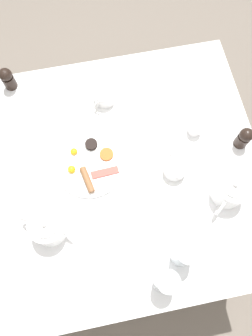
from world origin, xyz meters
The scene contains 15 objects.
ground_plane centered at (0.00, 0.00, 0.00)m, with size 8.00×8.00×0.00m, color #70665B.
table centered at (0.00, 0.00, 0.69)m, with size 1.05×1.07×0.75m.
breakfast_plate centered at (0.05, 0.14, 0.76)m, with size 0.28×0.28×0.04m.
teapot_near centered at (-0.17, 0.31, 0.81)m, with size 0.12×0.20×0.13m.
teapot_far centered at (-0.17, -0.35, 0.81)m, with size 0.17×0.16×0.13m.
teacup_with_saucer_left centered at (0.32, 0.03, 0.78)m, with size 0.14×0.14×0.07m.
teacup_with_saucer_right centered at (-0.04, -0.18, 0.78)m, with size 0.14×0.14×0.07m.
water_glass_tall centered at (-0.36, -0.13, 0.83)m, with size 0.08×0.08×0.15m.
water_glass_short centered at (-0.43, -0.05, 0.83)m, with size 0.08×0.08×0.15m.
creamer_jug centered at (0.11, -0.30, 0.79)m, with size 0.08×0.06×0.06m.
pepper_grinder centered at (0.47, 0.40, 0.81)m, with size 0.05×0.05×0.11m.
salt_grinder centered at (0.02, -0.47, 0.81)m, with size 0.05×0.05×0.11m.
fork_by_plate centered at (0.34, -0.38, 0.76)m, with size 0.03×0.17×0.00m.
knife_by_plate centered at (-0.23, 0.07, 0.76)m, with size 0.04×0.20×0.00m.
spoon_for_tea centered at (0.22, -0.17, 0.76)m, with size 0.15×0.09×0.00m.
Camera 1 is at (-0.40, 0.08, 1.96)m, focal length 35.00 mm.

